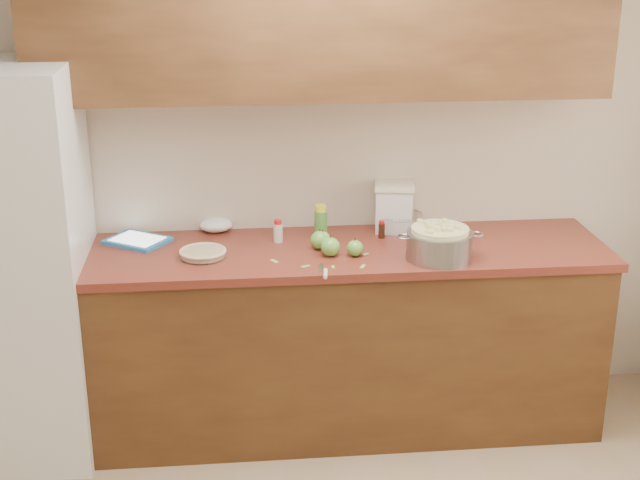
{
  "coord_description": "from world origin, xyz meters",
  "views": [
    {
      "loc": [
        -0.41,
        -2.4,
        2.34
      ],
      "look_at": [
        -0.03,
        1.43,
        0.98
      ],
      "focal_mm": 50.0,
      "sensor_mm": 36.0,
      "label": 1
    }
  ],
  "objects": [
    {
      "name": "peel_e",
      "position": [
        0.14,
        1.22,
        0.92
      ],
      "size": [
        0.04,
        0.05,
        0.0
      ],
      "primitive_type": "cube",
      "rotation": [
        0.0,
        0.0,
        1.14
      ],
      "color": "#90B859",
      "rests_on": "counter_run"
    },
    {
      "name": "tablet",
      "position": [
        -0.88,
        1.65,
        0.93
      ],
      "size": [
        0.34,
        0.32,
        0.02
      ],
      "rotation": [
        0.0,
        0.0,
        -0.58
      ],
      "color": "#2579B5",
      "rests_on": "counter_run"
    },
    {
      "name": "peel_a",
      "position": [
        -0.11,
        1.25,
        0.92
      ],
      "size": [
        0.05,
        0.04,
        0.0
      ],
      "primitive_type": "cube",
      "rotation": [
        0.0,
        0.0,
        0.52
      ],
      "color": "#90B859",
      "rests_on": "counter_run"
    },
    {
      "name": "peel_d",
      "position": [
        0.17,
        1.37,
        0.92
      ],
      "size": [
        0.03,
        0.03,
        0.0
      ],
      "primitive_type": "cube",
      "rotation": [
        0.0,
        0.0,
        -2.55
      ],
      "color": "#90B859",
      "rests_on": "counter_run"
    },
    {
      "name": "counter_run",
      "position": [
        0.0,
        1.48,
        0.46
      ],
      "size": [
        2.64,
        0.68,
        0.92
      ],
      "color": "#563518",
      "rests_on": "ground"
    },
    {
      "name": "lemon_bottle",
      "position": [
        -0.01,
        1.61,
        1.0
      ],
      "size": [
        0.06,
        0.06,
        0.17
      ],
      "rotation": [
        0.0,
        0.0,
        -0.14
      ],
      "color": "#4C8C38",
      "rests_on": "counter_run"
    },
    {
      "name": "paper_towel",
      "position": [
        -0.51,
        1.77,
        0.95
      ],
      "size": [
        0.2,
        0.18,
        0.07
      ],
      "primitive_type": "ellipsoid",
      "rotation": [
        0.0,
        0.0,
        0.37
      ],
      "color": "white",
      "rests_on": "counter_run"
    },
    {
      "name": "peel_b",
      "position": [
        0.01,
        1.23,
        0.92
      ],
      "size": [
        0.01,
        0.03,
        0.0
      ],
      "primitive_type": "cube",
      "rotation": [
        0.0,
        0.0,
        -1.6
      ],
      "color": "#90B859",
      "rests_on": "counter_run"
    },
    {
      "name": "peel_c",
      "position": [
        -0.25,
        1.33,
        0.92
      ],
      "size": [
        0.04,
        0.05,
        0.0
      ],
      "primitive_type": "cube",
      "rotation": [
        0.0,
        0.0,
        2.12
      ],
      "color": "#90B859",
      "rests_on": "counter_run"
    },
    {
      "name": "apple_front",
      "position": [
        0.01,
        1.37,
        0.96
      ],
      "size": [
        0.09,
        0.09,
        0.1
      ],
      "color": "#63AE3E",
      "rests_on": "counter_run"
    },
    {
      "name": "fridge",
      "position": [
        -1.44,
        1.44,
        0.9
      ],
      "size": [
        0.7,
        0.7,
        1.8
      ],
      "primitive_type": "cube",
      "color": "silver",
      "rests_on": "ground"
    },
    {
      "name": "vanilla_bottle",
      "position": [
        0.28,
        1.6,
        0.96
      ],
      "size": [
        0.03,
        0.03,
        0.09
      ],
      "rotation": [
        0.0,
        0.0,
        0.01
      ],
      "color": "black",
      "rests_on": "counter_run"
    },
    {
      "name": "upper_cabinets",
      "position": [
        0.0,
        1.63,
        1.95
      ],
      "size": [
        2.6,
        0.34,
        0.7
      ],
      "primitive_type": "cube",
      "color": "brown",
      "rests_on": "room_shell"
    },
    {
      "name": "flour_canister",
      "position": [
        0.36,
        1.72,
        1.04
      ],
      "size": [
        0.22,
        0.22,
        0.24
      ],
      "rotation": [
        0.0,
        0.0,
        -0.17
      ],
      "color": "white",
      "rests_on": "counter_run"
    },
    {
      "name": "pie",
      "position": [
        -0.57,
        1.42,
        0.94
      ],
      "size": [
        0.22,
        0.22,
        0.04
      ],
      "rotation": [
        0.0,
        0.0,
        0.35
      ],
      "color": "silver",
      "rests_on": "counter_run"
    },
    {
      "name": "apple_left",
      "position": [
        -0.03,
        1.47,
        0.96
      ],
      "size": [
        0.09,
        0.09,
        0.1
      ],
      "color": "#63AE3E",
      "rests_on": "counter_run"
    },
    {
      "name": "colander",
      "position": [
        0.49,
        1.29,
        0.99
      ],
      "size": [
        0.4,
        0.3,
        0.15
      ],
      "rotation": [
        0.0,
        0.0,
        0.28
      ],
      "color": "gray",
      "rests_on": "counter_run"
    },
    {
      "name": "apple_center",
      "position": [
        -0.01,
        1.47,
        0.96
      ],
      "size": [
        0.08,
        0.08,
        0.09
      ],
      "color": "#63AE3E",
      "rests_on": "counter_run"
    },
    {
      "name": "paring_knife",
      "position": [
        -0.04,
        1.15,
        0.93
      ],
      "size": [
        0.04,
        0.19,
        0.02
      ],
      "rotation": [
        0.0,
        0.0,
        -0.12
      ],
      "color": "gray",
      "rests_on": "counter_run"
    },
    {
      "name": "cinnamon_shaker",
      "position": [
        -0.21,
        1.59,
        0.97
      ],
      "size": [
        0.04,
        0.04,
        0.11
      ],
      "rotation": [
        0.0,
        0.0,
        0.2
      ],
      "color": "beige",
      "rests_on": "counter_run"
    },
    {
      "name": "apple_extra",
      "position": [
        0.12,
        1.36,
        0.96
      ],
      "size": [
        0.08,
        0.08,
        0.09
      ],
      "color": "#63AE3E",
      "rests_on": "counter_run"
    },
    {
      "name": "mixing_bowl",
      "position": [
        0.39,
        1.7,
        0.97
      ],
      "size": [
        0.23,
        0.23,
        0.09
      ],
      "rotation": [
        0.0,
        0.0,
        -0.37
      ],
      "color": "silver",
      "rests_on": "counter_run"
    },
    {
      "name": "room_shell",
      "position": [
        0.0,
        0.0,
        1.3
      ],
      "size": [
        3.6,
        3.6,
        3.6
      ],
      "color": "tan",
      "rests_on": "ground"
    }
  ]
}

